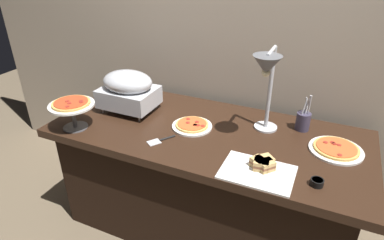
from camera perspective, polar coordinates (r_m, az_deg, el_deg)
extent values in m
plane|color=brown|center=(2.47, 2.18, -17.30)|extent=(8.00, 8.00, 0.00)
cube|color=tan|center=(2.28, 7.68, 13.71)|extent=(4.40, 0.04, 2.40)
cube|color=black|center=(2.01, 2.55, -2.43)|extent=(1.90, 0.84, 0.05)
cube|color=black|center=(2.23, 2.34, -10.87)|extent=(1.75, 0.74, 0.71)
cylinder|color=#B7BABF|center=(2.28, -15.22, 1.65)|extent=(0.01, 0.01, 0.04)
cylinder|color=#B7BABF|center=(2.12, -9.12, 0.27)|extent=(0.01, 0.01, 0.04)
cylinder|color=#B7BABF|center=(2.43, -12.04, 3.78)|extent=(0.01, 0.01, 0.04)
cylinder|color=#B7BABF|center=(2.28, -6.16, 2.63)|extent=(0.01, 0.01, 0.04)
cube|color=#B7BABF|center=(2.24, -10.86, 3.99)|extent=(0.36, 0.28, 0.12)
ellipsoid|color=#B7BABF|center=(2.20, -11.11, 6.50)|extent=(0.34, 0.26, 0.14)
cylinder|color=#B7BABF|center=(2.07, 12.60, -1.20)|extent=(0.14, 0.14, 0.01)
cylinder|color=#B7BABF|center=(1.96, 13.37, 5.27)|extent=(0.02, 0.02, 0.49)
cylinder|color=#B7BABF|center=(1.80, 13.61, 11.54)|extent=(0.02, 0.18, 0.02)
cone|color=#595B60|center=(1.73, 12.78, 9.21)|extent=(0.15, 0.15, 0.10)
sphere|color=#F9EAB2|center=(1.74, 12.64, 7.97)|extent=(0.04, 0.04, 0.04)
cylinder|color=white|center=(1.97, 23.64, -4.79)|extent=(0.29, 0.29, 0.01)
cylinder|color=gold|center=(1.96, 23.70, -4.50)|extent=(0.24, 0.24, 0.01)
cylinder|color=#C65628|center=(1.96, 23.75, -4.30)|extent=(0.21, 0.21, 0.00)
cylinder|color=maroon|center=(1.97, 22.12, -3.60)|extent=(0.02, 0.02, 0.00)
cylinder|color=maroon|center=(1.98, 23.15, -3.59)|extent=(0.02, 0.02, 0.00)
cylinder|color=maroon|center=(1.89, 24.22, -5.49)|extent=(0.02, 0.02, 0.00)
cylinder|color=maroon|center=(1.97, 24.12, -3.98)|extent=(0.02, 0.02, 0.00)
cylinder|color=maroon|center=(1.97, 23.40, -3.80)|extent=(0.02, 0.02, 0.00)
cylinder|color=white|center=(2.03, 0.02, -1.09)|extent=(0.25, 0.25, 0.01)
cylinder|color=#DBA856|center=(2.02, 0.02, -0.79)|extent=(0.20, 0.20, 0.01)
cylinder|color=#C65628|center=(2.02, 0.02, -0.59)|extent=(0.18, 0.18, 0.00)
cylinder|color=maroon|center=(1.99, 1.04, -0.93)|extent=(0.02, 0.02, 0.00)
cylinder|color=maroon|center=(2.00, 0.52, -0.84)|extent=(0.02, 0.02, 0.00)
cylinder|color=maroon|center=(2.02, -0.73, -0.47)|extent=(0.02, 0.02, 0.00)
cylinder|color=maroon|center=(2.00, 0.54, -0.87)|extent=(0.02, 0.02, 0.00)
cylinder|color=maroon|center=(2.07, -0.69, 0.18)|extent=(0.02, 0.02, 0.00)
cylinder|color=maroon|center=(1.99, 1.85, -1.02)|extent=(0.02, 0.02, 0.00)
cylinder|color=maroon|center=(2.03, 0.85, -0.33)|extent=(0.02, 0.02, 0.00)
cylinder|color=#595B60|center=(2.12, -19.79, 0.50)|extent=(0.02, 0.02, 0.15)
cylinder|color=#595B60|center=(2.15, -19.49, -1.15)|extent=(0.15, 0.15, 0.01)
cylinder|color=white|center=(2.08, -20.14, 2.45)|extent=(0.27, 0.27, 0.01)
cylinder|color=gold|center=(2.08, -20.19, 2.74)|extent=(0.22, 0.22, 0.01)
cylinder|color=#AD3D1E|center=(2.08, -20.23, 2.94)|extent=(0.20, 0.20, 0.00)
cylinder|color=maroon|center=(2.07, -18.68, 3.18)|extent=(0.02, 0.02, 0.00)
cylinder|color=maroon|center=(2.02, -20.80, 2.19)|extent=(0.02, 0.02, 0.00)
cylinder|color=maroon|center=(2.09, -20.77, 3.08)|extent=(0.02, 0.02, 0.00)
cylinder|color=maroon|center=(2.06, -20.48, 2.75)|extent=(0.02, 0.02, 0.00)
cylinder|color=maroon|center=(2.05, -18.64, 2.95)|extent=(0.02, 0.02, 0.00)
cube|color=white|center=(1.67, 11.24, -8.87)|extent=(0.35, 0.25, 0.01)
cube|color=tan|center=(1.69, 12.67, -8.11)|extent=(0.10, 0.10, 0.02)
cube|color=brown|center=(1.68, 12.73, -7.67)|extent=(0.10, 0.10, 0.01)
cube|color=tan|center=(1.67, 12.78, -7.22)|extent=(0.10, 0.10, 0.02)
cube|color=tan|center=(1.70, 11.38, -7.73)|extent=(0.09, 0.09, 0.02)
cube|color=brown|center=(1.69, 11.44, -7.29)|extent=(0.09, 0.09, 0.01)
cube|color=tan|center=(1.68, 11.49, -6.84)|extent=(0.09, 0.09, 0.02)
cube|color=tan|center=(1.71, 12.39, -7.45)|extent=(0.10, 0.10, 0.02)
cube|color=brown|center=(1.70, 12.44, -7.02)|extent=(0.10, 0.10, 0.01)
cube|color=tan|center=(1.69, 12.50, -6.57)|extent=(0.10, 0.10, 0.02)
cube|color=tan|center=(1.68, 11.83, -8.06)|extent=(0.08, 0.07, 0.02)
cube|color=brown|center=(1.67, 11.88, -7.62)|extent=(0.08, 0.07, 0.01)
cube|color=tan|center=(1.67, 11.94, -7.17)|extent=(0.08, 0.07, 0.02)
cylinder|color=black|center=(1.67, 20.82, -10.06)|extent=(0.06, 0.06, 0.03)
cylinder|color=#562D14|center=(1.66, 20.89, -9.70)|extent=(0.05, 0.05, 0.01)
cylinder|color=#383347|center=(2.09, 18.65, -0.23)|extent=(0.08, 0.08, 0.11)
cylinder|color=#B7BABF|center=(2.08, 19.16, 1.58)|extent=(0.03, 0.03, 0.18)
cylinder|color=#B7BABF|center=(2.06, 19.54, 1.58)|extent=(0.01, 0.02, 0.20)
cylinder|color=#B7BABF|center=(2.06, 19.13, 1.45)|extent=(0.03, 0.04, 0.18)
cylinder|color=#B7BABF|center=(2.05, 18.59, 1.24)|extent=(0.03, 0.03, 0.17)
cylinder|color=#B7BABF|center=(2.07, 19.07, 1.78)|extent=(0.04, 0.03, 0.20)
cube|color=#B7BABF|center=(1.89, -6.60, -3.86)|extent=(0.09, 0.09, 0.00)
cylinder|color=black|center=(1.92, -4.30, -3.14)|extent=(0.07, 0.09, 0.01)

